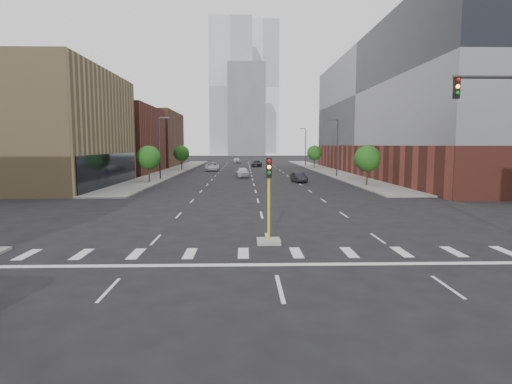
{
  "coord_description": "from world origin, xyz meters",
  "views": [
    {
      "loc": [
        -1.25,
        -12.61,
        5.03
      ],
      "look_at": [
        -0.61,
        10.49,
        2.5
      ],
      "focal_mm": 30.0,
      "sensor_mm": 36.0,
      "label": 1
    }
  ],
  "objects_px": {
    "car_near_left": "(243,172)",
    "car_far_left": "(212,167)",
    "median_traffic_signal": "(269,225)",
    "car_deep_right": "(257,164)",
    "car_mid_right": "(299,177)",
    "car_distant": "(237,160)"
  },
  "relations": [
    {
      "from": "car_deep_right",
      "to": "car_distant",
      "type": "distance_m",
      "value": 21.41
    },
    {
      "from": "car_near_left",
      "to": "car_far_left",
      "type": "bearing_deg",
      "value": 105.42
    },
    {
      "from": "car_near_left",
      "to": "car_distant",
      "type": "bearing_deg",
      "value": 88.23
    },
    {
      "from": "car_near_left",
      "to": "car_far_left",
      "type": "distance_m",
      "value": 18.55
    },
    {
      "from": "median_traffic_signal",
      "to": "car_mid_right",
      "type": "distance_m",
      "value": 36.94
    },
    {
      "from": "car_far_left",
      "to": "car_distant",
      "type": "relative_size",
      "value": 1.27
    },
    {
      "from": "car_mid_right",
      "to": "car_distant",
      "type": "xyz_separation_m",
      "value": [
        -9.57,
        63.19,
        0.1
      ]
    },
    {
      "from": "car_near_left",
      "to": "car_deep_right",
      "type": "distance_m",
      "value": 33.34
    },
    {
      "from": "median_traffic_signal",
      "to": "car_near_left",
      "type": "height_order",
      "value": "median_traffic_signal"
    },
    {
      "from": "median_traffic_signal",
      "to": "car_deep_right",
      "type": "distance_m",
      "value": 78.81
    },
    {
      "from": "car_near_left",
      "to": "car_deep_right",
      "type": "bearing_deg",
      "value": 80.72
    },
    {
      "from": "car_mid_right",
      "to": "car_far_left",
      "type": "relative_size",
      "value": 0.71
    },
    {
      "from": "median_traffic_signal",
      "to": "car_mid_right",
      "type": "bearing_deg",
      "value": 80.29
    },
    {
      "from": "car_near_left",
      "to": "car_deep_right",
      "type": "xyz_separation_m",
      "value": [
        3.23,
        33.18,
        -0.08
      ]
    },
    {
      "from": "car_distant",
      "to": "car_near_left",
      "type": "bearing_deg",
      "value": -94.76
    },
    {
      "from": "car_mid_right",
      "to": "car_deep_right",
      "type": "height_order",
      "value": "car_deep_right"
    },
    {
      "from": "median_traffic_signal",
      "to": "car_near_left",
      "type": "bearing_deg",
      "value": 91.88
    },
    {
      "from": "car_deep_right",
      "to": "car_distant",
      "type": "bearing_deg",
      "value": 111.98
    },
    {
      "from": "car_near_left",
      "to": "car_deep_right",
      "type": "relative_size",
      "value": 0.94
    },
    {
      "from": "car_deep_right",
      "to": "car_far_left",
      "type": "bearing_deg",
      "value": -112.47
    },
    {
      "from": "car_deep_right",
      "to": "car_distant",
      "type": "xyz_separation_m",
      "value": [
        -5.07,
        20.8,
        0.04
      ]
    },
    {
      "from": "car_mid_right",
      "to": "car_distant",
      "type": "height_order",
      "value": "car_distant"
    }
  ]
}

